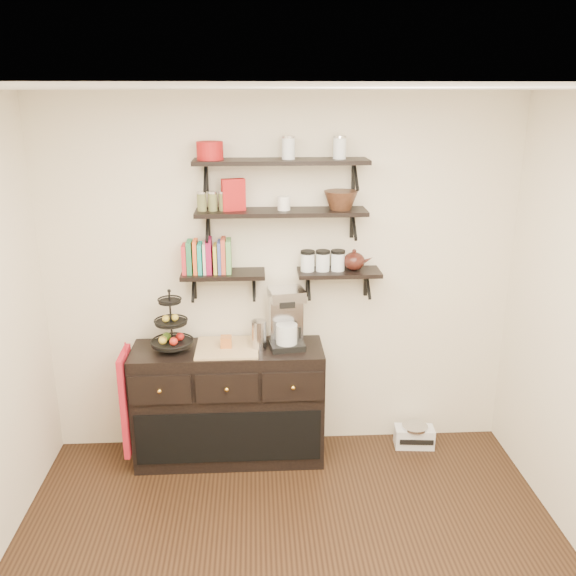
{
  "coord_description": "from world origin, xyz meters",
  "views": [
    {
      "loc": [
        -0.18,
        -2.6,
        2.69
      ],
      "look_at": [
        0.02,
        1.15,
        1.48
      ],
      "focal_mm": 38.0,
      "sensor_mm": 36.0,
      "label": 1
    }
  ],
  "objects_px": {
    "sideboard": "(229,403)",
    "radio": "(414,436)",
    "coffee_maker": "(286,319)",
    "fruit_stand": "(172,330)"
  },
  "relations": [
    {
      "from": "sideboard",
      "to": "fruit_stand",
      "type": "height_order",
      "value": "fruit_stand"
    },
    {
      "from": "coffee_maker",
      "to": "radio",
      "type": "bearing_deg",
      "value": -7.4
    },
    {
      "from": "sideboard",
      "to": "coffee_maker",
      "type": "bearing_deg",
      "value": 4.04
    },
    {
      "from": "coffee_maker",
      "to": "sideboard",
      "type": "bearing_deg",
      "value": 175.22
    },
    {
      "from": "fruit_stand",
      "to": "coffee_maker",
      "type": "xyz_separation_m",
      "value": [
        0.83,
        0.03,
        0.06
      ]
    },
    {
      "from": "sideboard",
      "to": "radio",
      "type": "distance_m",
      "value": 1.5
    },
    {
      "from": "coffee_maker",
      "to": "radio",
      "type": "distance_m",
      "value": 1.44
    },
    {
      "from": "sideboard",
      "to": "radio",
      "type": "height_order",
      "value": "sideboard"
    },
    {
      "from": "fruit_stand",
      "to": "coffee_maker",
      "type": "relative_size",
      "value": 0.98
    },
    {
      "from": "coffee_maker",
      "to": "radio",
      "type": "height_order",
      "value": "coffee_maker"
    }
  ]
}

